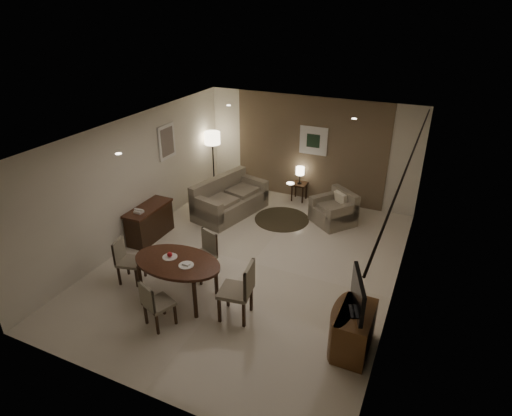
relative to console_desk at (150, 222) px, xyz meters
The scene contains 31 objects.
room_shell 2.70m from the console_desk, ahead, with size 5.50×7.00×2.70m.
taupe_accent 4.39m from the console_desk, 54.45° to the left, with size 3.96×0.03×2.70m, color brown.
curtain_wall 5.26m from the console_desk, ahead, with size 0.08×6.70×2.58m, color beige, non-canonical shape.
curtain_rod 5.64m from the console_desk, ahead, with size 0.03×0.03×6.80m, color black.
art_back_frame 4.49m from the console_desk, 53.18° to the left, with size 0.72×0.03×0.72m, color silver.
art_back_canvas 4.48m from the console_desk, 53.06° to the left, with size 0.34×0.01×0.34m, color black.
art_left_frame 1.92m from the console_desk, 100.85° to the left, with size 0.03×0.60×0.80m, color silver.
art_left_canvas 1.91m from the console_desk, 100.16° to the left, with size 0.01×0.46×0.64m, color gray.
downlight_nl 3.12m from the console_desk, 58.80° to the right, with size 0.10×0.10×0.01m, color white.
downlight_nr 4.87m from the console_desk, 24.83° to the right, with size 0.10×0.10×0.01m, color white.
downlight_fl 3.12m from the console_desk, 58.80° to the left, with size 0.10×0.10×0.01m, color white.
downlight_fr 4.87m from the console_desk, 24.83° to the left, with size 0.10×0.10×0.01m, color white.
console_desk is the anchor object (origin of this frame).
telephone 0.52m from the console_desk, 90.00° to the right, with size 0.20×0.14×0.09m, color white, non-canonical shape.
tv_cabinet 5.11m from the console_desk, 17.05° to the right, with size 0.48×0.90×0.70m, color brown, non-canonical shape.
flat_tv 5.14m from the console_desk, 17.12° to the right, with size 0.06×0.88×0.60m, color black, non-canonical shape.
dining_table 2.34m from the console_desk, 40.52° to the right, with size 1.61×1.01×0.75m, color #472416, non-canonical shape.
chair_near 2.94m from the console_desk, 49.88° to the right, with size 0.41×0.41×0.85m, color gray, non-canonical shape.
chair_far 2.00m from the console_desk, 24.18° to the right, with size 0.44×0.44×0.92m, color gray, non-canonical shape.
chair_left 1.63m from the console_desk, 65.02° to the right, with size 0.42×0.42×0.86m, color gray, non-canonical shape.
chair_right 3.32m from the console_desk, 28.20° to the right, with size 0.51×0.51×1.05m, color gray, non-canonical shape.
plate_a 2.21m from the console_desk, 42.60° to the right, with size 0.26×0.26×0.02m, color white.
plate_b 2.57m from the console_desk, 38.16° to the right, with size 0.26×0.26×0.02m, color white.
fruit_apple 2.22m from the console_desk, 42.60° to the right, with size 0.09×0.09×0.09m, color red.
napkin 2.58m from the console_desk, 38.16° to the right, with size 0.12×0.08×0.03m, color white.
round_rug 3.12m from the console_desk, 40.73° to the left, with size 1.32×1.32×0.01m, color #3A3120.
sofa 2.09m from the console_desk, 59.26° to the left, with size 0.94×1.88×0.89m, color gray, non-canonical shape.
armchair 4.23m from the console_desk, 33.90° to the left, with size 0.87×0.82×0.78m, color gray, non-canonical shape.
side_table 4.01m from the console_desk, 54.16° to the left, with size 0.37×0.37×0.47m, color black, non-canonical shape.
table_lamp 4.02m from the console_desk, 54.16° to the left, with size 0.22×0.22×0.50m, color #FFEAC1, non-canonical shape.
floor_lamp 2.90m from the console_desk, 89.98° to the left, with size 0.42×0.42×1.67m, color #FFE5B7, non-canonical shape.
Camera 1 is at (3.10, -6.59, 4.82)m, focal length 30.00 mm.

